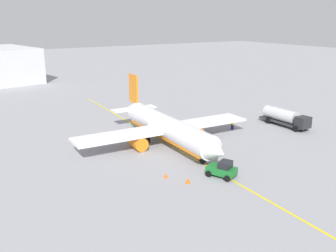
# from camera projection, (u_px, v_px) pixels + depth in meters

# --- Properties ---
(ground_plane) EXTENTS (400.00, 400.00, 0.00)m
(ground_plane) POSITION_uv_depth(u_px,v_px,m) (168.00, 144.00, 60.01)
(ground_plane) COLOR #939399
(airplane) EXTENTS (30.07, 30.01, 9.53)m
(airplane) POSITION_uv_depth(u_px,v_px,m) (166.00, 128.00, 59.72)
(airplane) COLOR white
(airplane) RESTS_ON ground
(fuel_tanker) EXTENTS (10.34, 2.85, 3.15)m
(fuel_tanker) POSITION_uv_depth(u_px,v_px,m) (285.00, 117.00, 69.52)
(fuel_tanker) COLOR #2D2D33
(fuel_tanker) RESTS_ON ground
(pushback_tug) EXTENTS (4.10, 3.45, 2.20)m
(pushback_tug) POSITION_uv_depth(u_px,v_px,m) (222.00, 169.00, 47.44)
(pushback_tug) COLOR #196B28
(pushback_tug) RESTS_ON ground
(refueling_worker) EXTENTS (0.55, 0.41, 1.71)m
(refueling_worker) POSITION_uv_depth(u_px,v_px,m) (232.00, 125.00, 67.67)
(refueling_worker) COLOR navy
(refueling_worker) RESTS_ON ground
(safety_cone_nose) EXTENTS (0.63, 0.63, 0.70)m
(safety_cone_nose) POSITION_uv_depth(u_px,v_px,m) (188.00, 180.00, 45.76)
(safety_cone_nose) COLOR #F2590F
(safety_cone_nose) RESTS_ON ground
(safety_cone_wingtip) EXTENTS (0.55, 0.55, 0.61)m
(safety_cone_wingtip) POSITION_uv_depth(u_px,v_px,m) (166.00, 175.00, 47.30)
(safety_cone_wingtip) COLOR #F2590F
(safety_cone_wingtip) RESTS_ON ground
(distant_hangar) EXTENTS (29.11, 21.47, 10.57)m
(distant_hangar) POSITION_uv_depth(u_px,v_px,m) (1.00, 65.00, 117.45)
(distant_hangar) COLOR silver
(distant_hangar) RESTS_ON ground
(taxi_line_marking) EXTENTS (79.97, 3.58, 0.01)m
(taxi_line_marking) POSITION_uv_depth(u_px,v_px,m) (168.00, 144.00, 60.01)
(taxi_line_marking) COLOR yellow
(taxi_line_marking) RESTS_ON ground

